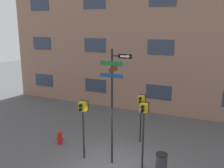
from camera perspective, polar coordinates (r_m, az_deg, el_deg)
name	(u,v)px	position (r m, az deg, el deg)	size (l,w,h in m)	color
building_facade	(163,23)	(16.82, 11.51, 13.42)	(24.00, 0.63, 12.04)	#936B56
street_sign_pole	(113,97)	(10.22, 0.28, -2.97)	(1.35, 0.82, 4.96)	black
pedestrian_signal_left	(83,114)	(10.96, -6.66, -6.81)	(0.39, 0.40, 2.68)	black
pedestrian_signal_right	(144,119)	(10.17, 7.22, -7.85)	(0.35, 0.40, 2.87)	black
pedestrian_signal_across	(141,105)	(12.58, 6.65, -4.90)	(0.37, 0.40, 2.50)	black
fire_hydrant	(60,138)	(13.15, -11.83, -11.95)	(0.40, 0.24, 0.68)	red
trash_bin	(161,165)	(10.46, 11.19, -17.76)	(0.47, 0.47, 0.99)	#333338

